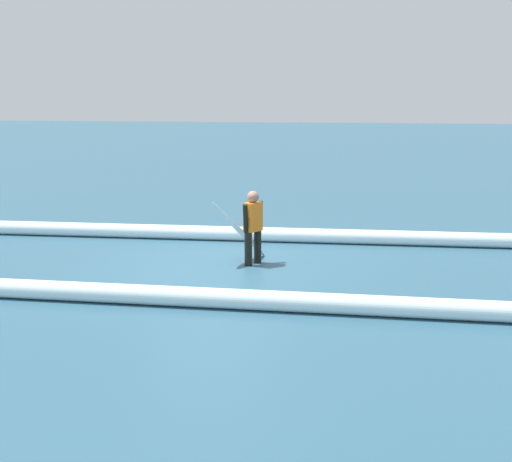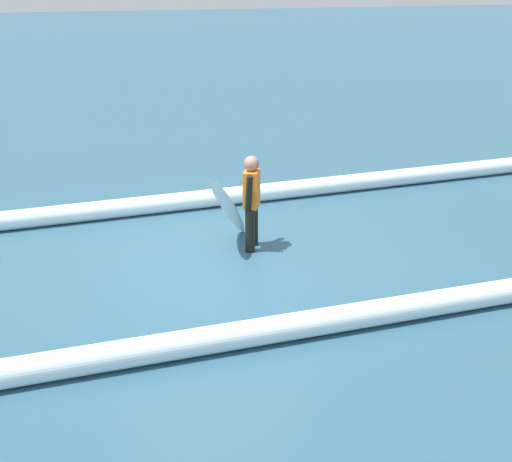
{
  "view_description": "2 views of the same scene",
  "coord_description": "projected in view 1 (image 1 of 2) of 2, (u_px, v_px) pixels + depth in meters",
  "views": [
    {
      "loc": [
        -3.0,
        12.16,
        3.1
      ],
      "look_at": [
        -1.04,
        1.06,
        0.91
      ],
      "focal_mm": 48.89,
      "sensor_mm": 36.0,
      "label": 1
    },
    {
      "loc": [
        2.33,
        9.07,
        3.81
      ],
      "look_at": [
        -0.3,
        1.2,
        0.83
      ],
      "focal_mm": 50.61,
      "sensor_mm": 36.0,
      "label": 2
    }
  ],
  "objects": [
    {
      "name": "ground_plane",
      "position": [
        211.0,
        267.0,
        12.86
      ],
      "size": [
        141.02,
        141.02,
        0.0
      ],
      "primitive_type": "plane",
      "color": "#2B5368"
    },
    {
      "name": "surfboard",
      "position": [
        239.0,
        230.0,
        13.13
      ],
      "size": [
        1.01,
        1.28,
        1.27
      ],
      "color": "white",
      "rests_on": "ground_plane"
    },
    {
      "name": "surfer",
      "position": [
        253.0,
        224.0,
        12.89
      ],
      "size": [
        0.34,
        0.58,
        1.39
      ],
      "rotation": [
        0.0,
        0.0,
        4.22
      ],
      "color": "black",
      "rests_on": "ground_plane"
    },
    {
      "name": "wave_crest_midground",
      "position": [
        53.0,
        290.0,
        10.74
      ],
      "size": [
        20.09,
        0.54,
        0.3
      ],
      "primitive_type": "cylinder",
      "rotation": [
        0.0,
        1.57,
        0.01
      ],
      "color": "white",
      "rests_on": "ground_plane"
    },
    {
      "name": "wave_crest_foreground",
      "position": [
        195.0,
        233.0,
        15.26
      ],
      "size": [
        20.44,
        1.15,
        0.31
      ],
      "primitive_type": "cylinder",
      "rotation": [
        0.0,
        1.57,
        0.04
      ],
      "color": "white",
      "rests_on": "ground_plane"
    }
  ]
}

